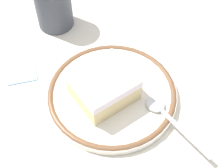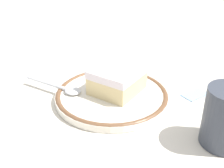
% 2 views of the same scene
% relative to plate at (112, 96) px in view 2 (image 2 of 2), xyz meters
% --- Properties ---
extents(ground_plane, '(2.40, 2.40, 0.00)m').
position_rel_plate_xyz_m(ground_plane, '(-0.00, 0.03, -0.01)').
color(ground_plane, '#B7B2A8').
extents(placemat, '(0.52, 0.39, 0.00)m').
position_rel_plate_xyz_m(placemat, '(-0.00, 0.03, -0.01)').
color(placemat, beige).
rests_on(placemat, ground_plane).
extents(plate, '(0.21, 0.21, 0.01)m').
position_rel_plate_xyz_m(plate, '(0.00, 0.00, 0.00)').
color(plate, silver).
rests_on(plate, placemat).
extents(cake_slice, '(0.12, 0.12, 0.05)m').
position_rel_plate_xyz_m(cake_slice, '(-0.01, 0.01, 0.03)').
color(cake_slice, beige).
rests_on(cake_slice, plate).
extents(spoon, '(0.11, 0.09, 0.01)m').
position_rel_plate_xyz_m(spoon, '(-0.05, -0.08, 0.01)').
color(spoon, silver).
rests_on(spoon, plate).
extents(napkin, '(0.18, 0.18, 0.00)m').
position_rel_plate_xyz_m(napkin, '(-0.17, -0.08, -0.01)').
color(napkin, white).
rests_on(napkin, placemat).
extents(sugar_packet, '(0.04, 0.06, 0.01)m').
position_rel_plate_xyz_m(sugar_packet, '(0.04, 0.15, -0.00)').
color(sugar_packet, '#8CB2E0').
rests_on(sugar_packet, placemat).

